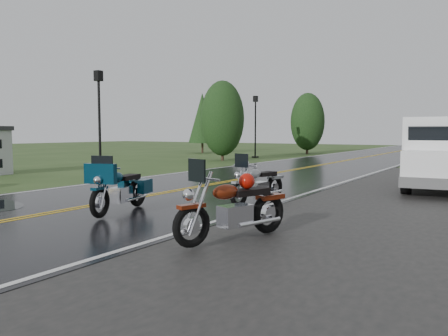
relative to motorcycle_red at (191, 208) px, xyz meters
The scene contains 11 objects.
ground 5.15m from the motorcycle_red, 157.76° to the left, with size 120.00×120.00×0.00m, color #2D471E.
road 12.85m from the motorcycle_red, 111.58° to the left, with size 8.00×100.00×0.04m, color black.
motorcycle_red is the anchor object (origin of this frame).
motorcycle_teal 3.26m from the motorcycle_red, 164.70° to the left, with size 0.84×2.32×1.37m, color #052B3D, non-canonical shape.
motorcycle_silver 3.95m from the motorcycle_red, 109.82° to the left, with size 0.81×2.22×1.31m, color #929599, non-canonical shape.
van_white 8.87m from the motorcycle_red, 79.03° to the left, with size 2.33×6.22×2.44m, color white, non-canonical shape.
lamp_post_near_left 12.60m from the motorcycle_red, 145.16° to the left, with size 0.39×0.39×4.55m, color black, non-canonical shape.
lamp_post_far_left 26.09m from the motorcycle_red, 116.57° to the left, with size 0.40×0.40×4.67m, color black, non-canonical shape.
tree_left_mid 22.66m from the motorcycle_red, 121.84° to the left, with size 2.94×2.94×4.60m, color #1E3D19, non-canonical shape.
tree_left_far 32.81m from the motorcycle_red, 108.94° to the left, with size 2.99×2.99×4.60m, color #1E3D19, non-canonical shape.
pine_left_far 33.38m from the motorcycle_red, 125.43° to the left, with size 2.57×2.57×5.36m, color #1E3D19, non-canonical shape.
Camera 1 is at (8.92, -7.46, 1.93)m, focal length 35.00 mm.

